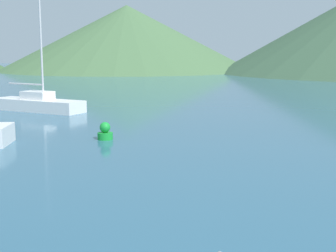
% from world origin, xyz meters
% --- Properties ---
extents(sailboat_middle, '(6.34, 3.29, 6.76)m').
position_xyz_m(sailboat_middle, '(-10.71, 25.37, 0.47)').
color(sailboat_middle, white).
rests_on(sailboat_middle, ground_plane).
extents(buoy_marker, '(0.63, 0.63, 0.73)m').
position_xyz_m(buoy_marker, '(-3.75, 17.35, 0.30)').
color(buoy_marker, green).
rests_on(buoy_marker, ground_plane).
extents(hill_central, '(46.61, 46.61, 11.85)m').
position_xyz_m(hill_central, '(-21.83, 84.32, 5.92)').
color(hill_central, '#476B42').
rests_on(hill_central, ground_plane).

